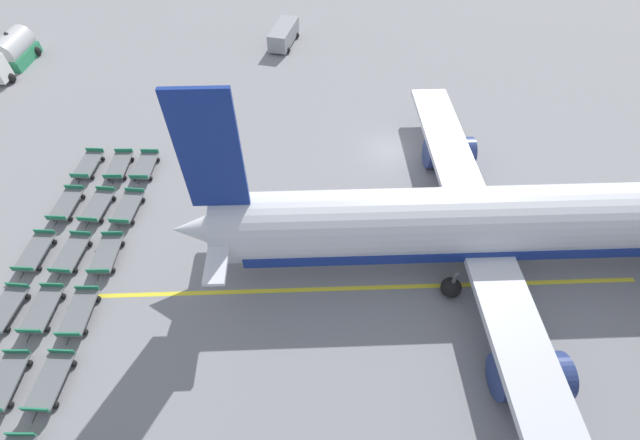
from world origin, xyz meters
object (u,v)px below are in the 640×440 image
service_van (284,34)px  baggage_dolly_row_mid_a_col_e (6,381)px  fuel_tanker_primary (10,54)px  baggage_dolly_row_mid_a_col_c (72,254)px  baggage_dolly_row_mid_a_col_d (43,310)px  baggage_dolly_row_near_col_a (89,165)px  baggage_dolly_row_mid_b_col_e (51,381)px  baggage_dolly_row_near_col_c (36,252)px  baggage_dolly_row_mid_b_col_d (79,313)px  baggage_dolly_row_mid_a_col_a (119,166)px  airplane (496,223)px  baggage_dolly_row_mid_b_col_a (145,166)px  baggage_dolly_row_near_col_d (5,310)px  baggage_dolly_row_mid_a_col_b (98,206)px  baggage_dolly_row_mid_b_col_b (128,208)px  baggage_dolly_row_near_col_b (67,204)px  baggage_dolly_row_mid_b_col_c (107,254)px

service_van → baggage_dolly_row_mid_a_col_e: 39.85m
fuel_tanker_primary → baggage_dolly_row_mid_a_col_e: bearing=17.4°
baggage_dolly_row_mid_a_col_c → baggage_dolly_row_mid_a_col_d: bearing=-9.1°
baggage_dolly_row_near_col_a → baggage_dolly_row_mid_b_col_e: (17.41, 1.96, 0.00)m
baggage_dolly_row_near_col_c → baggage_dolly_row_mid_b_col_d: size_ratio=1.00×
baggage_dolly_row_mid_a_col_a → baggage_dolly_row_mid_a_col_c: 8.63m
airplane → baggage_dolly_row_mid_b_col_a: (-11.09, -23.41, -2.56)m
baggage_dolly_row_near_col_d → baggage_dolly_row_mid_a_col_b: size_ratio=1.00×
baggage_dolly_row_mid_b_col_b → baggage_dolly_row_mid_b_col_d: same height
service_van → baggage_dolly_row_mid_b_col_a: 23.09m
baggage_dolly_row_mid_a_col_b → baggage_dolly_row_mid_b_col_b: bearing=78.8°
baggage_dolly_row_near_col_a → fuel_tanker_primary: bearing=-147.3°
baggage_dolly_row_mid_b_col_e → airplane: bearing=102.2°
baggage_dolly_row_near_col_b → baggage_dolly_row_mid_a_col_c: (4.64, 1.49, 0.00)m
baggage_dolly_row_mid_a_col_c → baggage_dolly_row_mid_b_col_c: (0.32, 2.28, 0.00)m
baggage_dolly_row_mid_a_col_b → baggage_dolly_row_mid_b_col_d: (8.73, 0.77, 0.00)m
baggage_dolly_row_near_col_d → baggage_dolly_row_mid_b_col_c: size_ratio=1.00×
baggage_dolly_row_near_col_d → baggage_dolly_row_mid_b_col_d: 4.45m
service_van → baggage_dolly_row_mid_a_col_d: service_van is taller
baggage_dolly_row_near_col_c → baggage_dolly_row_mid_b_col_d: same height
airplane → baggage_dolly_row_near_col_d: bearing=-88.3°
fuel_tanker_primary → baggage_dolly_row_mid_a_col_a: bearing=37.3°
airplane → baggage_dolly_row_near_col_b: (-7.55, -28.45, -2.56)m
baggage_dolly_row_mid_a_col_a → baggage_dolly_row_mid_b_col_b: 4.94m
baggage_dolly_row_mid_b_col_d → baggage_dolly_row_near_col_b: bearing=-161.7°
airplane → baggage_dolly_row_near_col_b: size_ratio=10.34×
baggage_dolly_row_near_col_a → baggage_dolly_row_mid_b_col_c: same height
baggage_dolly_row_mid_b_col_a → baggage_dolly_row_mid_b_col_e: bearing=-8.5°
airplane → baggage_dolly_row_mid_a_col_c: bearing=-96.2°
service_van → baggage_dolly_row_mid_a_col_d: bearing=-27.4°
service_van → baggage_dolly_row_mid_b_col_c: service_van is taller
baggage_dolly_row_mid_b_col_a → baggage_dolly_row_mid_b_col_b: same height
baggage_dolly_row_mid_a_col_e → baggage_dolly_row_mid_b_col_c: (-7.92, 3.59, 0.00)m
airplane → baggage_dolly_row_mid_a_col_b: (-7.11, -26.18, -2.56)m
baggage_dolly_row_mid_b_col_e → baggage_dolly_row_mid_b_col_b: bearing=171.2°
baggage_dolly_row_mid_b_col_b → service_van: bearing=151.8°
baggage_dolly_row_mid_a_col_d → baggage_dolly_row_mid_a_col_c: bearing=170.9°
baggage_dolly_row_near_col_c → service_van: bearing=146.3°
baggage_dolly_row_mid_a_col_a → baggage_dolly_row_mid_b_col_a: size_ratio=1.00×
airplane → baggage_dolly_row_mid_a_col_d: airplane is taller
baggage_dolly_row_mid_a_col_e → baggage_dolly_row_mid_b_col_c: bearing=155.6°
baggage_dolly_row_mid_a_col_d → baggage_dolly_row_mid_b_col_e: size_ratio=1.00×
baggage_dolly_row_mid_a_col_b → baggage_dolly_row_mid_b_col_a: 4.85m
baggage_dolly_row_mid_b_col_a → baggage_dolly_row_mid_b_col_c: (8.51, -1.27, 0.00)m
fuel_tanker_primary → baggage_dolly_row_mid_b_col_d: fuel_tanker_primary is taller
baggage_dolly_row_mid_a_col_d → baggage_dolly_row_mid_b_col_d: size_ratio=1.00×
baggage_dolly_row_near_col_a → baggage_dolly_row_mid_a_col_e: size_ratio=1.00×
baggage_dolly_row_near_col_d → baggage_dolly_row_near_col_b: bearing=170.9°
baggage_dolly_row_mid_a_col_c → baggage_dolly_row_near_col_a: bearing=-174.1°
baggage_dolly_row_mid_b_col_a → baggage_dolly_row_mid_b_col_e: same height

